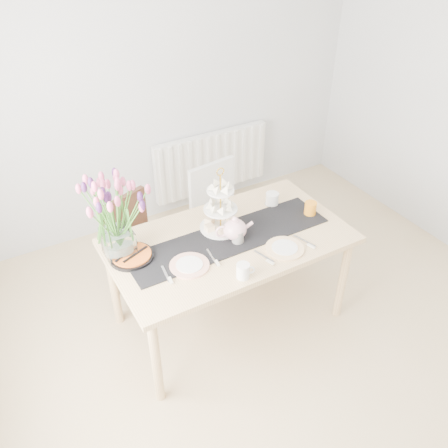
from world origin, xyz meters
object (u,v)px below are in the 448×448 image
cake_stand (221,214)px  plate_right (285,248)px  chair_white (220,208)px  mug_grey (238,237)px  tulip_vase (112,206)px  mug_white (243,271)px  dining_table (229,247)px  tart_tin (132,256)px  teapot (235,229)px  mug_orange (310,209)px  radiator (211,162)px  plate_left (189,265)px  cream_jug (272,199)px  chair_brown (137,241)px

cake_stand → plate_right: size_ratio=1.67×
chair_white → mug_grey: 0.83m
tulip_vase → mug_white: (0.56, -0.58, -0.32)m
dining_table → mug_grey: 0.14m
tart_tin → mug_grey: mug_grey is taller
teapot → mug_orange: size_ratio=2.49×
chair_white → mug_grey: (-0.28, -0.72, 0.29)m
radiator → mug_white: (-0.80, -1.87, 0.35)m
mug_orange → plate_left: 1.01m
chair_white → plate_right: 0.97m
cream_jug → mug_grey: cream_jug is taller
cream_jug → mug_grey: (-0.46, -0.27, -0.00)m
chair_brown → tart_tin: bearing=-132.5°
dining_table → mug_white: 0.41m
chair_white → teapot: bearing=-120.0°
teapot → mug_grey: (-0.00, -0.04, -0.03)m
mug_grey → chair_brown: bearing=94.7°
plate_right → mug_grey: bearing=136.3°
cream_jug → plate_left: cream_jug is taller
cream_jug → plate_right: cream_jug is taller
mug_white → plate_right: bearing=34.8°
mug_orange → radiator: bearing=55.3°
dining_table → mug_grey: mug_grey is taller
chair_brown → cake_stand: (0.45, -0.50, 0.39)m
cream_jug → chair_brown: bearing=140.0°
chair_brown → chair_white: (0.75, 0.03, 0.03)m
dining_table → tart_tin: tart_tin is taller
cake_stand → mug_white: 0.52m
cake_stand → cream_jug: cake_stand is taller
cake_stand → teapot: bearing=-80.9°
chair_white → cake_stand: cake_stand is taller
dining_table → mug_orange: mug_orange is taller
chair_brown → tulip_vase: 0.80m
radiator → tulip_vase: tulip_vase is taller
teapot → cake_stand: bearing=113.3°
tulip_vase → mug_grey: size_ratio=7.18×
mug_orange → mug_white: bearing=169.9°
tulip_vase → plate_left: bearing=-45.0°
cream_jug → plate_left: size_ratio=0.38×
chair_white → plate_right: chair_white is taller
cream_jug → mug_orange: (0.16, -0.24, 0.00)m
plate_left → plate_right: same height
radiator → plate_right: 1.86m
mug_grey → mug_orange: size_ratio=0.92×
radiator → chair_brown: bearing=-142.1°
cake_stand → plate_left: bearing=-145.6°
tulip_vase → plate_left: (0.33, -0.33, -0.36)m
tart_tin → plate_right: 0.98m
radiator → chair_brown: chair_brown is taller
radiator → tart_tin: tart_tin is taller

